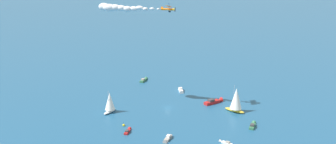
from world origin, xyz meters
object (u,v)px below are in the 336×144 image
(motorboat_offshore, at_px, (253,125))
(sailboat_mid_cluster, at_px, (236,100))
(sailboat_inshore, at_px, (110,102))
(motorboat_outer_ring_a, at_px, (128,131))
(motorboat_far_port, at_px, (214,101))
(marker_buoy, at_px, (124,125))
(wingwalker_lead, at_px, (169,4))
(motorboat_near_centre, at_px, (181,91))
(motorboat_trailing, at_px, (167,139))
(motorboat_far_stbd, at_px, (225,143))
(motorboat_ahead, at_px, (144,80))
(biplane_lead, at_px, (169,9))

(motorboat_offshore, distance_m, sailboat_mid_cluster, 18.47)
(sailboat_inshore, distance_m, motorboat_offshore, 66.27)
(motorboat_offshore, height_order, motorboat_outer_ring_a, motorboat_offshore)
(motorboat_far_port, xyz_separation_m, motorboat_outer_ring_a, (29.68, -44.04, -0.38))
(motorboat_far_port, distance_m, motorboat_offshore, 32.04)
(sailboat_mid_cluster, bearing_deg, marker_buoy, -79.08)
(sailboat_inshore, xyz_separation_m, wingwalker_lead, (-2.94, 28.38, 45.03))
(motorboat_near_centre, bearing_deg, sailboat_inshore, -55.35)
(motorboat_offshore, distance_m, motorboat_trailing, 39.16)
(motorboat_near_centre, height_order, motorboat_far_stbd, motorboat_near_centre)
(motorboat_far_port, distance_m, marker_buoy, 51.29)
(sailboat_mid_cluster, height_order, motorboat_outer_ring_a, sailboat_mid_cluster)
(motorboat_near_centre, xyz_separation_m, motorboat_trailing, (59.23, -14.70, -0.09))
(motorboat_far_port, bearing_deg, motorboat_ahead, -142.46)
(sailboat_mid_cluster, xyz_separation_m, motorboat_outer_ring_a, (16.58, -51.16, -5.54))
(motorboat_far_port, height_order, motorboat_trailing, motorboat_far_port)
(sailboat_inshore, distance_m, motorboat_trailing, 40.63)
(sailboat_mid_cluster, relative_size, biplane_lead, 1.80)
(motorboat_ahead, bearing_deg, motorboat_near_centre, 39.67)
(motorboat_trailing, bearing_deg, motorboat_ahead, -176.95)
(sailboat_mid_cluster, bearing_deg, motorboat_far_stbd, -23.15)
(motorboat_far_port, xyz_separation_m, marker_buoy, (23.28, -45.70, -0.45))
(motorboat_trailing, distance_m, motorboat_ahead, 82.35)
(biplane_lead, height_order, wingwalker_lead, wingwalker_lead)
(motorboat_ahead, bearing_deg, biplane_lead, 11.23)
(motorboat_trailing, xyz_separation_m, motorboat_outer_ring_a, (-9.61, -15.43, -0.08))
(sailboat_inshore, bearing_deg, motorboat_near_centre, 124.65)
(motorboat_near_centre, relative_size, motorboat_offshore, 1.09)
(wingwalker_lead, bearing_deg, motorboat_trailing, -8.01)
(motorboat_far_stbd, relative_size, motorboat_offshore, 0.68)
(motorboat_far_stbd, xyz_separation_m, sailboat_mid_cluster, (-32.02, 13.69, 5.57))
(motorboat_far_port, relative_size, sailboat_mid_cluster, 0.82)
(motorboat_near_centre, height_order, motorboat_offshore, motorboat_near_centre)
(sailboat_inshore, bearing_deg, motorboat_far_port, 96.96)
(sailboat_inshore, xyz_separation_m, motorboat_ahead, (-49.28, 18.95, -4.38))
(motorboat_ahead, bearing_deg, marker_buoy, -10.86)
(motorboat_near_centre, height_order, motorboat_ahead, motorboat_ahead)
(motorboat_outer_ring_a, bearing_deg, motorboat_far_stbd, 67.61)
(sailboat_inshore, bearing_deg, biplane_lead, 95.24)
(marker_buoy, xyz_separation_m, wingwalker_lead, (-19.88, 22.13, 49.66))
(motorboat_far_port, height_order, biplane_lead, biplane_lead)
(sailboat_mid_cluster, bearing_deg, motorboat_offshore, 7.96)
(motorboat_near_centre, distance_m, wingwalker_lead, 55.50)
(motorboat_ahead, bearing_deg, motorboat_trailing, 3.05)
(motorboat_far_port, xyz_separation_m, sailboat_inshore, (6.34, -51.95, 4.18))
(motorboat_far_stbd, bearing_deg, motorboat_near_centre, -173.56)
(sailboat_mid_cluster, bearing_deg, motorboat_near_centre, -147.51)
(sailboat_mid_cluster, height_order, wingwalker_lead, wingwalker_lead)
(motorboat_near_centre, height_order, sailboat_inshore, sailboat_inshore)
(sailboat_mid_cluster, relative_size, marker_buoy, 6.26)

